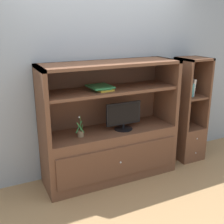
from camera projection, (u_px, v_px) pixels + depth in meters
The scene contains 8 objects.
ground_plane at pixel (124, 190), 3.46m from camera, with size 8.00×8.00×0.00m, color tan.
painted_rear_wall at pixel (99, 68), 3.68m from camera, with size 6.00×0.10×2.80m, color #9EA8B2.
media_console at pixel (110, 142), 3.66m from camera, with size 1.74×0.58×1.52m.
tv_monitor at pixel (124, 116), 3.56m from camera, with size 0.48×0.23×0.36m.
potted_plant at pixel (81, 133), 3.37m from camera, with size 0.12×0.11×0.26m.
magazine_stack at pixel (101, 88), 3.38m from camera, with size 0.28×0.32×0.05m.
bookshelf_tall at pixel (188, 125), 4.19m from camera, with size 0.39×0.42×1.51m.
upright_book_row at pixel (188, 88), 3.98m from camera, with size 0.16×0.17×0.27m.
Camera 1 is at (-1.44, -2.65, 1.96)m, focal length 45.14 mm.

